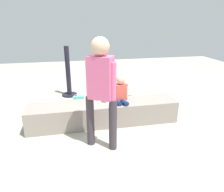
# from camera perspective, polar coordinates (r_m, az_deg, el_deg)

# --- Properties ---
(ground_plane) EXTENTS (12.00, 12.00, 0.00)m
(ground_plane) POSITION_cam_1_polar(r_m,az_deg,el_deg) (3.85, -2.27, -7.22)
(ground_plane) COLOR #A5A492
(concrete_ledge) EXTENTS (2.61, 0.52, 0.39)m
(concrete_ledge) POSITION_cam_1_polar(r_m,az_deg,el_deg) (3.76, -2.31, -4.60)
(concrete_ledge) COLOR gray
(concrete_ledge) RESTS_ON ground_plane
(child_seated) EXTENTS (0.29, 0.35, 0.48)m
(child_seated) POSITION_cam_1_polar(r_m,az_deg,el_deg) (3.66, 2.29, 1.53)
(child_seated) COLOR navy
(child_seated) RESTS_ON concrete_ledge
(adult_standing) EXTENTS (0.41, 0.33, 1.57)m
(adult_standing) POSITION_cam_1_polar(r_m,az_deg,el_deg) (2.81, -3.02, 3.02)
(adult_standing) COLOR #372E36
(adult_standing) RESTS_ON ground_plane
(cake_plate) EXTENTS (0.22, 0.22, 0.07)m
(cake_plate) POSITION_cam_1_polar(r_m,az_deg,el_deg) (3.69, -2.11, -1.50)
(cake_plate) COLOR white
(cake_plate) RESTS_ON concrete_ledge
(gift_bag) EXTENTS (0.22, 0.08, 0.31)m
(gift_bag) POSITION_cam_1_polar(r_m,az_deg,el_deg) (4.44, -8.96, -1.63)
(gift_bag) COLOR #59C6B2
(gift_bag) RESTS_ON ground_plane
(railing_post) EXTENTS (0.36, 0.36, 1.18)m
(railing_post) POSITION_cam_1_polar(r_m,az_deg,el_deg) (5.13, -11.66, 4.89)
(railing_post) COLOR black
(railing_post) RESTS_ON ground_plane
(water_bottle_near_gift) EXTENTS (0.07, 0.07, 0.20)m
(water_bottle_near_gift) POSITION_cam_1_polar(r_m,az_deg,el_deg) (4.18, -18.03, -4.55)
(water_bottle_near_gift) COLOR silver
(water_bottle_near_gift) RESTS_ON ground_plane
(water_bottle_far_side) EXTENTS (0.07, 0.07, 0.20)m
(water_bottle_far_side) POSITION_cam_1_polar(r_m,az_deg,el_deg) (4.92, -7.91, 0.08)
(water_bottle_far_side) COLOR silver
(water_bottle_far_side) RESTS_ON ground_plane
(party_cup_red) EXTENTS (0.07, 0.07, 0.10)m
(party_cup_red) POSITION_cam_1_polar(r_m,az_deg,el_deg) (4.64, -11.26, -1.99)
(party_cup_red) COLOR red
(party_cup_red) RESTS_ON ground_plane
(cake_box_white) EXTENTS (0.33, 0.35, 0.11)m
(cake_box_white) POSITION_cam_1_polar(r_m,az_deg,el_deg) (4.94, 7.72, -0.30)
(cake_box_white) COLOR white
(cake_box_white) RESTS_ON ground_plane
(handbag_black_leather) EXTENTS (0.32, 0.14, 0.31)m
(handbag_black_leather) POSITION_cam_1_polar(r_m,az_deg,el_deg) (4.72, -1.86, -0.54)
(handbag_black_leather) COLOR black
(handbag_black_leather) RESTS_ON ground_plane
(handbag_brown_canvas) EXTENTS (0.32, 0.11, 0.35)m
(handbag_brown_canvas) POSITION_cam_1_polar(r_m,az_deg,el_deg) (4.28, 4.74, -2.51)
(handbag_brown_canvas) COLOR brown
(handbag_brown_canvas) RESTS_ON ground_plane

